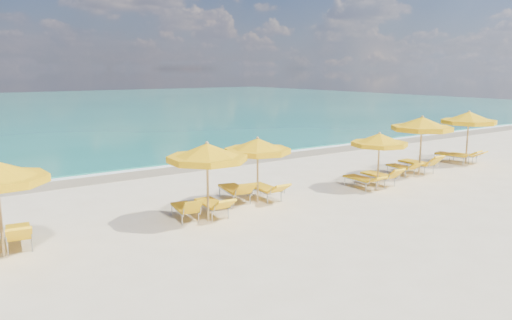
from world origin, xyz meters
TOP-DOWN VIEW (x-y plane):
  - ground_plane at (0.00, 0.00)m, footprint 120.00×120.00m
  - ocean at (0.00, 48.00)m, footprint 120.00×80.00m
  - wet_sand_band at (0.00, 7.40)m, footprint 120.00×2.60m
  - foam_line at (0.00, 8.20)m, footprint 120.00×1.20m
  - whitecap_far at (8.00, 24.00)m, footprint 18.00×0.30m
  - umbrella_3 at (-3.03, -0.40)m, footprint 3.07×3.07m
  - umbrella_4 at (-0.67, 0.46)m, footprint 2.43×2.43m
  - umbrella_5 at (4.15, -0.43)m, footprint 2.25×2.25m
  - umbrella_6 at (7.26, 0.07)m, footprint 2.99×2.99m
  - umbrella_7 at (11.22, 0.47)m, footprint 2.51×2.51m
  - lounger_2_right at (-7.92, 0.45)m, footprint 0.82×1.81m
  - lounger_3_left at (-3.49, 0.14)m, footprint 0.80×1.63m
  - lounger_3_right at (-2.65, 0.02)m, footprint 0.73×1.82m
  - lounger_4_left at (-1.19, 1.02)m, footprint 0.99×2.02m
  - lounger_4_right at (-0.22, 0.66)m, footprint 0.69×1.91m
  - lounger_5_left at (3.63, -0.10)m, footprint 0.67×1.81m
  - lounger_5_right at (4.60, -0.11)m, footprint 0.67×1.79m
  - lounger_6_left at (6.74, 0.57)m, footprint 0.76×1.69m
  - lounger_6_right at (7.74, 0.53)m, footprint 0.71×1.96m
  - lounger_7_left at (10.85, 0.87)m, footprint 0.95×2.09m
  - lounger_7_right at (11.60, 0.80)m, footprint 0.85×1.75m

SIDE VIEW (x-z plane):
  - ground_plane at x=0.00m, z-range 0.00..0.00m
  - ocean at x=0.00m, z-range -0.15..0.15m
  - wet_sand_band at x=0.00m, z-range -0.01..0.01m
  - foam_line at x=0.00m, z-range -0.01..0.01m
  - whitecap_far at x=8.00m, z-range -0.03..0.03m
  - lounger_7_right at x=11.60m, z-range -0.12..0.51m
  - lounger_6_left at x=6.74m, z-range -0.14..0.54m
  - lounger_3_left at x=-3.49m, z-range -0.19..0.59m
  - lounger_5_left at x=3.63m, z-range -0.12..0.53m
  - lounger_3_right at x=-2.65m, z-range -0.16..0.59m
  - lounger_2_right at x=-7.92m, z-range -0.18..0.62m
  - lounger_5_right at x=4.60m, z-range -0.18..0.62m
  - lounger_4_right at x=-0.22m, z-range -0.15..0.60m
  - lounger_7_left at x=10.85m, z-range -0.14..0.61m
  - lounger_4_left at x=-1.19m, z-range -0.19..0.67m
  - lounger_6_right at x=7.74m, z-range -0.21..0.69m
  - umbrella_5 at x=4.15m, z-range 0.74..2.83m
  - umbrella_4 at x=-0.67m, z-range 0.77..2.97m
  - umbrella_3 at x=-3.03m, z-range 0.82..3.16m
  - umbrella_7 at x=11.22m, z-range 0.88..3.36m
  - umbrella_6 at x=7.26m, z-range 0.88..3.37m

